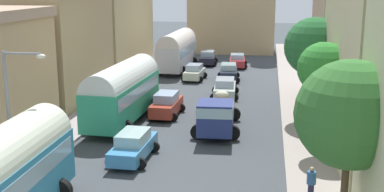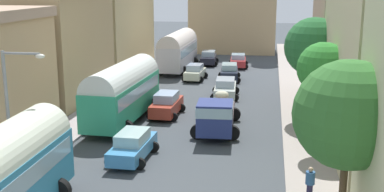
{
  "view_description": "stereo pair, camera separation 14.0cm",
  "coord_description": "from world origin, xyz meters",
  "px_view_note": "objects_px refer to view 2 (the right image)",
  "views": [
    {
      "loc": [
        4.98,
        -12.16,
        9.05
      ],
      "look_at": [
        0.0,
        19.11,
        1.67
      ],
      "focal_mm": 45.33,
      "sensor_mm": 36.0,
      "label": 1
    },
    {
      "loc": [
        5.12,
        -12.14,
        9.05
      ],
      "look_at": [
        0.0,
        19.11,
        1.67
      ],
      "focal_mm": 45.33,
      "sensor_mm": 36.0,
      "label": 2
    }
  ],
  "objects_px": {
    "car_0": "(225,88)",
    "car_5": "(195,72)",
    "car_3": "(133,146)",
    "cargo_truck_0": "(216,114)",
    "car_6": "(209,58)",
    "streetlamp_near": "(13,105)",
    "car_4": "(167,105)",
    "pedestrian_0": "(310,184)",
    "parked_bus_1": "(123,90)",
    "pedestrian_1": "(309,101)",
    "car_2": "(238,61)",
    "parked_bus_2": "(178,49)",
    "pedestrian_3": "(314,121)",
    "car_1": "(229,72)"
  },
  "relations": [
    {
      "from": "car_0",
      "to": "car_2",
      "type": "xyz_separation_m",
      "value": [
        0.02,
        14.51,
        -0.02
      ]
    },
    {
      "from": "car_3",
      "to": "streetlamp_near",
      "type": "bearing_deg",
      "value": -139.0
    },
    {
      "from": "car_5",
      "to": "pedestrian_1",
      "type": "relative_size",
      "value": 2.12
    },
    {
      "from": "pedestrian_0",
      "to": "pedestrian_1",
      "type": "bearing_deg",
      "value": 86.27
    },
    {
      "from": "car_0",
      "to": "car_3",
      "type": "bearing_deg",
      "value": -102.8
    },
    {
      "from": "parked_bus_1",
      "to": "car_1",
      "type": "bearing_deg",
      "value": 69.52
    },
    {
      "from": "car_2",
      "to": "pedestrian_1",
      "type": "relative_size",
      "value": 2.24
    },
    {
      "from": "car_6",
      "to": "pedestrian_1",
      "type": "distance_m",
      "value": 22.51
    },
    {
      "from": "car_3",
      "to": "car_6",
      "type": "xyz_separation_m",
      "value": [
        -0.02,
        31.01,
        0.02
      ]
    },
    {
      "from": "parked_bus_2",
      "to": "car_5",
      "type": "height_order",
      "value": "parked_bus_2"
    },
    {
      "from": "car_1",
      "to": "pedestrian_0",
      "type": "bearing_deg",
      "value": -77.8
    },
    {
      "from": "car_1",
      "to": "car_2",
      "type": "relative_size",
      "value": 1.13
    },
    {
      "from": "car_3",
      "to": "pedestrian_0",
      "type": "relative_size",
      "value": 2.5
    },
    {
      "from": "car_0",
      "to": "car_2",
      "type": "relative_size",
      "value": 1.14
    },
    {
      "from": "car_6",
      "to": "streetlamp_near",
      "type": "height_order",
      "value": "streetlamp_near"
    },
    {
      "from": "car_0",
      "to": "car_5",
      "type": "height_order",
      "value": "car_5"
    },
    {
      "from": "parked_bus_1",
      "to": "car_6",
      "type": "height_order",
      "value": "parked_bus_1"
    },
    {
      "from": "car_4",
      "to": "car_5",
      "type": "height_order",
      "value": "car_4"
    },
    {
      "from": "parked_bus_1",
      "to": "streetlamp_near",
      "type": "distance_m",
      "value": 10.78
    },
    {
      "from": "car_0",
      "to": "car_1",
      "type": "relative_size",
      "value": 1.01
    },
    {
      "from": "car_4",
      "to": "car_2",
      "type": "bearing_deg",
      "value": 80.47
    },
    {
      "from": "cargo_truck_0",
      "to": "car_3",
      "type": "distance_m",
      "value": 6.48
    },
    {
      "from": "car_4",
      "to": "pedestrian_1",
      "type": "relative_size",
      "value": 2.33
    },
    {
      "from": "pedestrian_1",
      "to": "streetlamp_near",
      "type": "xyz_separation_m",
      "value": [
        -14.08,
        -14.5,
        2.75
      ]
    },
    {
      "from": "car_2",
      "to": "car_5",
      "type": "xyz_separation_m",
      "value": [
        -3.55,
        -7.87,
        0.02
      ]
    },
    {
      "from": "parked_bus_2",
      "to": "car_4",
      "type": "relative_size",
      "value": 2.44
    },
    {
      "from": "parked_bus_2",
      "to": "pedestrian_0",
      "type": "xyz_separation_m",
      "value": [
        11.5,
        -30.8,
        -1.32
      ]
    },
    {
      "from": "car_5",
      "to": "parked_bus_1",
      "type": "bearing_deg",
      "value": -99.31
    },
    {
      "from": "parked_bus_2",
      "to": "car_0",
      "type": "height_order",
      "value": "parked_bus_2"
    },
    {
      "from": "car_4",
      "to": "car_6",
      "type": "xyz_separation_m",
      "value": [
        0.05,
        22.33,
        -0.04
      ]
    },
    {
      "from": "parked_bus_2",
      "to": "pedestrian_3",
      "type": "height_order",
      "value": "parked_bus_2"
    },
    {
      "from": "car_2",
      "to": "pedestrian_0",
      "type": "bearing_deg",
      "value": -81.01
    },
    {
      "from": "car_4",
      "to": "pedestrian_1",
      "type": "distance_m",
      "value": 10.0
    },
    {
      "from": "pedestrian_1",
      "to": "pedestrian_3",
      "type": "height_order",
      "value": "pedestrian_3"
    },
    {
      "from": "cargo_truck_0",
      "to": "pedestrian_3",
      "type": "height_order",
      "value": "cargo_truck_0"
    },
    {
      "from": "car_0",
      "to": "pedestrian_3",
      "type": "distance_m",
      "value": 11.58
    },
    {
      "from": "cargo_truck_0",
      "to": "parked_bus_1",
      "type": "bearing_deg",
      "value": 166.67
    },
    {
      "from": "cargo_truck_0",
      "to": "car_0",
      "type": "bearing_deg",
      "value": 92.2
    },
    {
      "from": "cargo_truck_0",
      "to": "car_6",
      "type": "bearing_deg",
      "value": 98.42
    },
    {
      "from": "car_1",
      "to": "pedestrian_0",
      "type": "relative_size",
      "value": 2.6
    },
    {
      "from": "streetlamp_near",
      "to": "car_6",
      "type": "bearing_deg",
      "value": 82.89
    },
    {
      "from": "car_5",
      "to": "streetlamp_near",
      "type": "distance_m",
      "value": 26.02
    },
    {
      "from": "car_4",
      "to": "pedestrian_0",
      "type": "xyz_separation_m",
      "value": [
        8.83,
        -12.69,
        0.13
      ]
    },
    {
      "from": "car_3",
      "to": "pedestrian_1",
      "type": "distance_m",
      "value": 14.47
    },
    {
      "from": "car_1",
      "to": "car_2",
      "type": "bearing_deg",
      "value": 87.66
    },
    {
      "from": "car_0",
      "to": "pedestrian_3",
      "type": "relative_size",
      "value": 2.52
    },
    {
      "from": "streetlamp_near",
      "to": "car_4",
      "type": "bearing_deg",
      "value": 71.01
    },
    {
      "from": "cargo_truck_0",
      "to": "car_1",
      "type": "xyz_separation_m",
      "value": [
        -0.67,
        16.78,
        -0.41
      ]
    },
    {
      "from": "car_2",
      "to": "car_5",
      "type": "relative_size",
      "value": 1.06
    },
    {
      "from": "car_4",
      "to": "pedestrian_1",
      "type": "xyz_separation_m",
      "value": [
        9.79,
        2.04,
        0.17
      ]
    }
  ]
}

